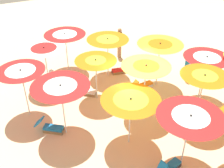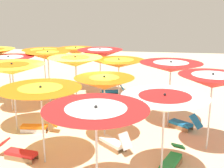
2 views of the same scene
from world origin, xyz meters
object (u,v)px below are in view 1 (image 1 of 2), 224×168
(beach_umbrella_2, at_px, (160,47))
(beach_umbrella_7, at_px, (146,69))
(beach_umbrella_12, at_px, (131,103))
(lounger_1, at_px, (143,85))
(lounger_5, at_px, (85,90))
(beach_umbrella_9, at_px, (44,52))
(beach_umbrella_3, at_px, (108,42))
(beach_ball, at_px, (51,72))
(beach_umbrella_6, at_px, (204,79))
(beach_umbrella_11, at_px, (190,121))
(lounger_3, at_px, (122,69))
(beachgoer_1, at_px, (188,65))
(beach_umbrella_4, at_px, (65,37))
(lounger_2, at_px, (51,127))
(beach_umbrella_8, at_px, (96,64))
(beach_umbrella_14, at_px, (21,74))
(beachgoer_0, at_px, (120,42))
(lounger_0, at_px, (47,91))
(lounger_4, at_px, (169,167))
(beach_umbrella_1, at_px, (206,61))
(beach_umbrella_13, at_px, (61,89))

(beach_umbrella_2, distance_m, beach_umbrella_7, 2.36)
(beach_umbrella_12, height_order, lounger_1, beach_umbrella_12)
(lounger_1, distance_m, lounger_5, 2.97)
(beach_umbrella_9, bearing_deg, beach_umbrella_2, -24.77)
(beach_umbrella_3, height_order, beach_ball, beach_umbrella_3)
(lounger_1, bearing_deg, beach_umbrella_3, 112.85)
(beach_umbrella_6, xyz_separation_m, beach_umbrella_11, (-2.03, -1.63, -0.10))
(lounger_3, xyz_separation_m, beachgoer_1, (2.80, -2.09, 0.66))
(beach_umbrella_12, bearing_deg, beach_umbrella_6, -3.03)
(beach_umbrella_7, bearing_deg, beach_ball, 120.42)
(beach_umbrella_4, height_order, beach_umbrella_7, beach_umbrella_7)
(beach_umbrella_7, bearing_deg, lounger_2, 171.97)
(beach_umbrella_8, bearing_deg, lounger_1, -5.39)
(lounger_2, bearing_deg, beach_umbrella_8, 62.05)
(beach_umbrella_11, relative_size, beach_umbrella_14, 0.99)
(beach_umbrella_12, distance_m, beach_umbrella_14, 4.67)
(beach_umbrella_7, bearing_deg, beachgoer_0, 74.24)
(lounger_0, bearing_deg, lounger_4, -136.89)
(beach_umbrella_1, height_order, lounger_4, beach_umbrella_1)
(beach_umbrella_9, bearing_deg, beach_umbrella_12, -71.14)
(beach_umbrella_1, relative_size, lounger_3, 1.79)
(beach_umbrella_7, distance_m, beachgoer_0, 5.53)
(beach_umbrella_9, distance_m, lounger_0, 1.95)
(beach_umbrella_7, bearing_deg, beach_umbrella_3, 91.24)
(lounger_2, relative_size, beach_ball, 3.48)
(beach_umbrella_4, xyz_separation_m, beach_umbrella_7, (1.88, -5.01, 0.19))
(beach_umbrella_3, distance_m, beachgoer_0, 2.46)
(beach_umbrella_2, bearing_deg, beach_umbrella_1, -58.44)
(beach_umbrella_14, height_order, lounger_2, beach_umbrella_14)
(lounger_4, bearing_deg, lounger_1, 54.47)
(beach_umbrella_1, distance_m, lounger_4, 5.16)
(beach_umbrella_11, bearing_deg, beach_umbrella_3, 88.01)
(beach_umbrella_7, xyz_separation_m, lounger_3, (0.75, 3.48, -2.04))
(beach_umbrella_8, bearing_deg, beach_umbrella_7, -51.62)
(beach_umbrella_12, bearing_deg, beach_umbrella_4, 93.61)
(beach_umbrella_4, bearing_deg, beach_umbrella_14, -132.88)
(beach_umbrella_3, xyz_separation_m, lounger_4, (-0.82, -6.79, -1.78))
(lounger_2, relative_size, lounger_4, 1.00)
(beach_umbrella_4, distance_m, lounger_4, 8.52)
(beach_umbrella_4, height_order, beach_umbrella_14, beach_umbrella_14)
(beach_umbrella_13, distance_m, lounger_0, 3.61)
(beach_umbrella_3, xyz_separation_m, beach_umbrella_6, (1.79, -5.10, 0.19))
(beach_umbrella_1, relative_size, beach_umbrella_13, 0.98)
(beach_umbrella_9, distance_m, beach_umbrella_13, 3.69)
(lounger_4, bearing_deg, lounger_5, 85.30)
(beachgoer_1, bearing_deg, beach_umbrella_7, -100.02)
(beach_umbrella_8, bearing_deg, beach_umbrella_2, -5.07)
(lounger_2, xyz_separation_m, beach_ball, (1.21, 4.35, -0.05))
(beach_umbrella_8, relative_size, beachgoer_1, 1.32)
(beach_umbrella_3, xyz_separation_m, beach_umbrella_4, (-1.81, 1.47, 0.05))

